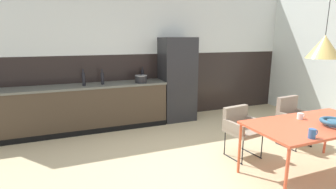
% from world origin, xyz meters
% --- Properties ---
extents(ground_plane, '(9.18, 9.18, 0.00)m').
position_xyz_m(ground_plane, '(0.00, 0.00, 0.00)').
color(ground_plane, '#C4B187').
extents(back_wall_splashback_dark, '(7.06, 0.12, 1.47)m').
position_xyz_m(back_wall_splashback_dark, '(0.00, 2.78, 0.74)').
color(back_wall_splashback_dark, black).
rests_on(back_wall_splashback_dark, ground).
extents(back_wall_panel_upper, '(7.06, 0.12, 1.47)m').
position_xyz_m(back_wall_panel_upper, '(0.00, 2.78, 2.21)').
color(back_wall_panel_upper, silver).
rests_on(back_wall_panel_upper, back_wall_splashback_dark).
extents(kitchen_counter, '(3.49, 0.63, 0.92)m').
position_xyz_m(kitchen_counter, '(-1.65, 2.42, 0.46)').
color(kitchen_counter, '#3F3224').
rests_on(kitchen_counter, ground).
extents(refrigerator_column, '(0.73, 0.60, 1.83)m').
position_xyz_m(refrigerator_column, '(0.47, 2.42, 0.92)').
color(refrigerator_column, '#232326').
rests_on(refrigerator_column, ground).
extents(dining_table, '(1.75, 0.87, 0.74)m').
position_xyz_m(dining_table, '(1.13, -0.50, 0.69)').
color(dining_table, '#D45233').
rests_on(dining_table, ground).
extents(armchair_by_stool, '(0.53, 0.52, 0.83)m').
position_xyz_m(armchair_by_stool, '(1.74, 0.39, 0.52)').
color(armchair_by_stool, gray).
rests_on(armchair_by_stool, ground).
extents(armchair_facing_counter, '(0.54, 0.53, 0.77)m').
position_xyz_m(armchair_facing_counter, '(0.64, 0.35, 0.50)').
color(armchair_facing_counter, gray).
rests_on(armchair_facing_counter, ground).
extents(fruit_bowl, '(0.32, 0.32, 0.09)m').
position_xyz_m(fruit_bowl, '(1.25, -0.67, 0.79)').
color(fruit_bowl, '#33607F').
rests_on(fruit_bowl, dining_table).
extents(mug_wide_latte, '(0.12, 0.08, 0.08)m').
position_xyz_m(mug_wide_latte, '(1.10, -0.30, 0.78)').
color(mug_wide_latte, white).
rests_on(mug_wide_latte, dining_table).
extents(mug_dark_espresso, '(0.12, 0.08, 0.11)m').
position_xyz_m(mug_dark_espresso, '(0.65, -0.85, 0.79)').
color(mug_dark_espresso, '#335B93').
rests_on(mug_dark_espresso, dining_table).
extents(cooking_pot, '(0.25, 0.25, 0.18)m').
position_xyz_m(cooking_pot, '(-0.40, 2.30, 0.99)').
color(cooking_pot, black).
rests_on(cooking_pot, kitchen_counter).
extents(bottle_oil_tall, '(0.06, 0.06, 0.30)m').
position_xyz_m(bottle_oil_tall, '(-0.28, 2.61, 1.04)').
color(bottle_oil_tall, black).
rests_on(bottle_oil_tall, kitchen_counter).
extents(bottle_vinegar_dark, '(0.06, 0.06, 0.31)m').
position_xyz_m(bottle_vinegar_dark, '(-1.17, 2.38, 1.04)').
color(bottle_vinegar_dark, black).
rests_on(bottle_vinegar_dark, kitchen_counter).
extents(bottle_spice_small, '(0.06, 0.06, 0.33)m').
position_xyz_m(bottle_spice_small, '(-1.52, 2.36, 1.05)').
color(bottle_spice_small, black).
rests_on(bottle_spice_small, kitchen_counter).
extents(pendant_lamp_over_table_near, '(0.39, 0.39, 1.33)m').
position_xyz_m(pendant_lamp_over_table_near, '(1.13, -0.50, 1.71)').
color(pendant_lamp_over_table_near, black).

